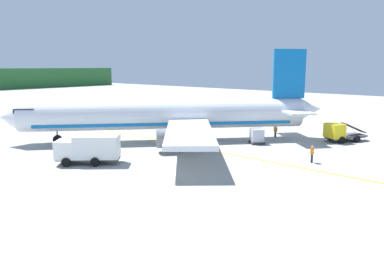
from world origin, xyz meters
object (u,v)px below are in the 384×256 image
at_px(service_truck_baggage, 89,148).
at_px(crew_loader_left, 312,153).
at_px(airliner_foreground, 170,115).
at_px(service_truck_fuel, 340,133).
at_px(crew_marshaller, 275,130).
at_px(cargo_container_near, 257,136).

distance_m(service_truck_baggage, crew_loader_left, 22.48).
bearing_deg(crew_loader_left, airliner_foreground, 94.91).
bearing_deg(airliner_foreground, service_truck_fuel, -50.84).
relative_size(airliner_foreground, service_truck_fuel, 5.78).
height_order(service_truck_fuel, crew_marshaller, service_truck_fuel).
height_order(cargo_container_near, crew_marshaller, cargo_container_near).
relative_size(crew_marshaller, crew_loader_left, 0.92).
relative_size(service_truck_fuel, cargo_container_near, 2.42).
bearing_deg(service_truck_fuel, crew_marshaller, 109.63).
distance_m(service_truck_fuel, service_truck_baggage, 31.26).
height_order(airliner_foreground, service_truck_fuel, airliner_foreground).
distance_m(service_truck_baggage, crew_marshaller, 25.66).
height_order(service_truck_baggage, cargo_container_near, service_truck_baggage).
distance_m(crew_marshaller, crew_loader_left, 13.21).
height_order(cargo_container_near, crew_loader_left, cargo_container_near).
xyz_separation_m(cargo_container_near, crew_marshaller, (5.27, 0.18, 0.00)).
bearing_deg(airliner_foreground, service_truck_baggage, -172.89).
bearing_deg(cargo_container_near, service_truck_baggage, 157.72).
bearing_deg(service_truck_baggage, crew_loader_left, -48.40).
distance_m(cargo_container_near, crew_marshaller, 5.27).
bearing_deg(airliner_foreground, crew_loader_left, -85.09).
distance_m(service_truck_fuel, crew_loader_left, 12.38).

